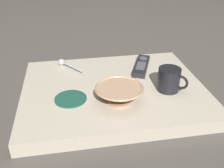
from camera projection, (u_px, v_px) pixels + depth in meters
ground_plane at (113, 96)px, 0.98m from camera, size 6.00×6.00×0.00m
table at (113, 91)px, 0.97m from camera, size 0.52×0.66×0.05m
cereal_bowl at (118, 94)px, 0.85m from camera, size 0.16×0.16×0.06m
coffee_mug at (169, 80)px, 0.91m from camera, size 0.09×0.09×0.08m
teaspoon at (63, 63)px, 1.10m from camera, size 0.12×0.10×0.03m
tv_remote_near at (142, 66)px, 1.08m from camera, size 0.19×0.12×0.02m
drink_coaster at (71, 99)px, 0.88m from camera, size 0.11×0.11×0.01m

